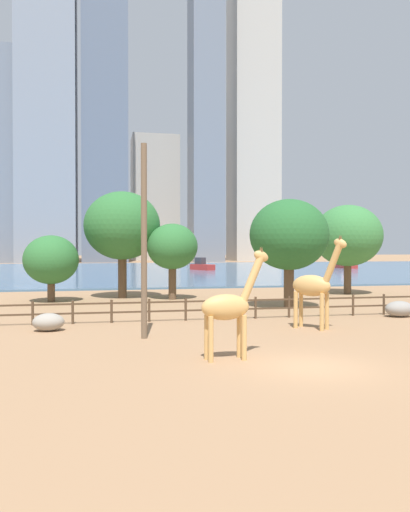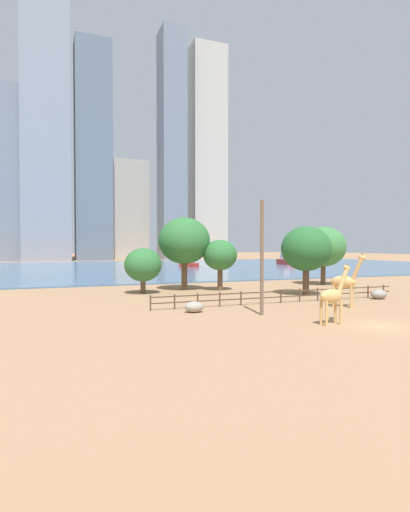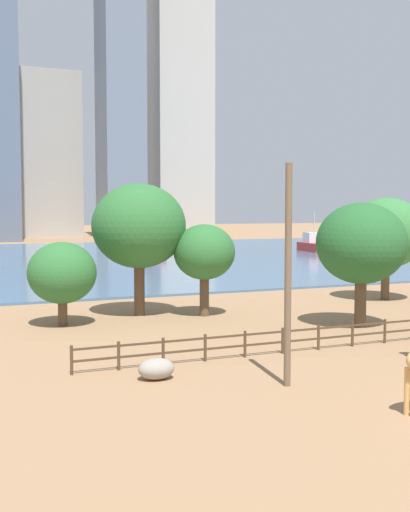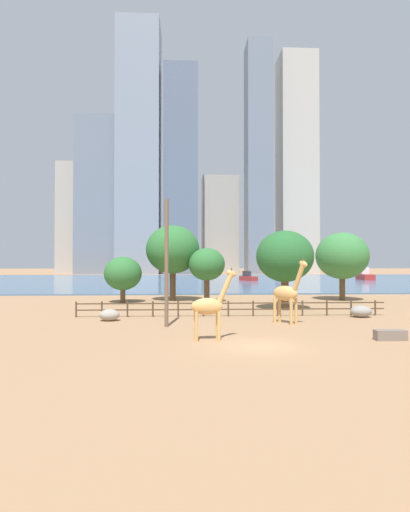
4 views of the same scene
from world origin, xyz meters
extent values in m
plane|color=#9E7551|center=(0.00, 80.00, 0.00)|extent=(400.00, 400.00, 0.00)
cube|color=#476B8C|center=(0.00, 77.00, 0.10)|extent=(180.00, 86.00, 0.20)
cylinder|color=tan|center=(-2.05, 2.04, 0.84)|extent=(0.21, 0.21, 1.69)
cylinder|color=tan|center=(-2.00, 1.52, 0.84)|extent=(0.21, 0.21, 1.69)
cylinder|color=tan|center=(-3.35, 1.93, 0.84)|extent=(0.21, 0.21, 1.69)
cylinder|color=tan|center=(-3.30, 1.41, 0.84)|extent=(0.21, 0.21, 1.69)
ellipsoid|color=tan|center=(-2.68, 1.72, 1.98)|extent=(1.92, 0.91, 0.98)
cylinder|color=tan|center=(-1.61, 1.82, 3.03)|extent=(1.04, 0.39, 1.83)
ellipsoid|color=tan|center=(-1.24, 1.85, 3.89)|extent=(0.73, 0.36, 0.60)
cone|color=brown|center=(-1.25, 1.92, 4.17)|extent=(0.10, 0.10, 0.18)
cone|color=brown|center=(-1.23, 1.77, 4.17)|extent=(0.10, 0.10, 0.18)
cylinder|color=tan|center=(4.16, 7.46, 0.96)|extent=(0.31, 0.31, 1.91)
cylinder|color=tan|center=(3.70, 7.08, 0.96)|extent=(0.31, 0.31, 1.91)
cylinder|color=tan|center=(3.21, 8.59, 0.96)|extent=(0.31, 0.31, 1.91)
cylinder|color=tan|center=(2.76, 8.22, 0.96)|extent=(0.31, 0.31, 1.91)
ellipsoid|color=tan|center=(3.46, 7.84, 2.25)|extent=(2.00, 2.17, 1.11)
cylinder|color=tan|center=(4.21, 6.92, 3.45)|extent=(0.97, 1.07, 2.09)
ellipsoid|color=tan|center=(4.47, 6.62, 4.43)|extent=(0.77, 0.83, 0.67)
cone|color=brown|center=(4.53, 6.68, 4.75)|extent=(0.14, 0.14, 0.20)
cone|color=brown|center=(4.40, 6.57, 4.75)|extent=(0.14, 0.14, 0.20)
cylinder|color=brown|center=(-5.29, 6.80, 4.52)|extent=(0.28, 0.28, 9.03)
ellipsoid|color=gray|center=(-9.86, 9.86, 0.45)|extent=(1.58, 1.20, 0.90)
ellipsoid|color=gray|center=(10.57, 10.92, 0.49)|extent=(1.78, 1.29, 0.97)
cylinder|color=#4C3826|center=(-10.89, 12.00, 0.65)|extent=(0.14, 0.14, 1.30)
cylinder|color=#4C3826|center=(-8.78, 12.00, 0.65)|extent=(0.14, 0.14, 1.30)
cylinder|color=#4C3826|center=(-6.68, 12.00, 0.65)|extent=(0.14, 0.14, 1.30)
cylinder|color=#4C3826|center=(-4.57, 12.00, 0.65)|extent=(0.14, 0.14, 1.30)
cylinder|color=#4C3826|center=(-2.46, 12.00, 0.65)|extent=(0.14, 0.14, 1.30)
cylinder|color=#4C3826|center=(-0.35, 12.00, 0.65)|extent=(0.14, 0.14, 1.30)
cylinder|color=#4C3826|center=(1.76, 12.00, 0.65)|extent=(0.14, 0.14, 1.30)
cylinder|color=#4C3826|center=(3.86, 12.00, 0.65)|extent=(0.14, 0.14, 1.30)
cylinder|color=#4C3826|center=(5.97, 12.00, 0.65)|extent=(0.14, 0.14, 1.30)
cylinder|color=#4C3826|center=(8.08, 12.00, 0.65)|extent=(0.14, 0.14, 1.30)
cylinder|color=#4C3826|center=(10.19, 12.00, 0.65)|extent=(0.14, 0.14, 1.30)
cube|color=#4C3826|center=(0.00, 12.00, 1.10)|extent=(26.10, 0.08, 0.10)
cube|color=#4C3826|center=(0.00, 12.00, 0.59)|extent=(26.10, 0.08, 0.10)
cylinder|color=brown|center=(-5.50, 25.99, 1.77)|extent=(0.72, 0.72, 3.54)
ellipsoid|color=#2D6B33|center=(-5.50, 25.99, 6.09)|extent=(6.35, 6.35, 5.72)
cylinder|color=brown|center=(-1.55, 24.01, 1.34)|extent=(0.63, 0.63, 2.67)
ellipsoid|color=#2D6B33|center=(-1.55, 24.01, 4.33)|extent=(4.15, 4.15, 3.73)
cylinder|color=brown|center=(5.59, 16.45, 1.47)|extent=(0.71, 0.71, 2.94)
ellipsoid|color=#26602D|center=(5.59, 16.45, 5.14)|extent=(5.50, 5.50, 4.95)
cylinder|color=brown|center=(-11.07, 24.06, 0.80)|extent=(0.58, 0.58, 1.60)
ellipsoid|color=#2D6B33|center=(-11.07, 24.06, 3.29)|extent=(4.23, 4.23, 3.81)
cylinder|color=brown|center=(14.77, 25.45, 1.43)|extent=(0.67, 0.67, 2.86)
ellipsoid|color=#387A3D|center=(14.77, 25.45, 5.34)|extent=(6.20, 6.20, 5.58)
cube|color=#B22D28|center=(10.94, 73.29, 0.72)|extent=(4.03, 5.45, 1.03)
cube|color=#333338|center=(10.65, 73.86, 1.85)|extent=(1.96, 2.22, 1.24)
cube|color=#B22D28|center=(40.66, 75.92, 0.92)|extent=(3.34, 7.42, 1.44)
cube|color=silver|center=(40.76, 76.81, 2.50)|extent=(1.99, 2.75, 1.72)
cylinder|color=silver|center=(40.62, 75.57, 4.15)|extent=(0.13, 0.13, 5.03)
cube|color=slate|center=(24.91, 136.79, 46.26)|extent=(9.78, 11.56, 92.52)
cube|color=slate|center=(-6.13, 136.83, 41.27)|extent=(13.43, 11.37, 82.54)
cube|color=#B7B2A8|center=(42.38, 143.32, 45.75)|extent=(14.97, 13.95, 91.50)
cube|color=gray|center=(-22.79, 137.79, 49.94)|extent=(16.79, 15.57, 99.87)
cube|color=#B7B2A8|center=(11.35, 160.81, 21.69)|extent=(16.13, 14.64, 43.39)
camera|label=1|loc=(-7.22, -16.36, 4.19)|focal=35.00mm
camera|label=2|loc=(-20.59, -20.83, 5.45)|focal=28.00mm
camera|label=3|loc=(-18.54, -15.45, 7.17)|focal=45.00mm
camera|label=4|loc=(-3.88, -21.49, 4.53)|focal=28.00mm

